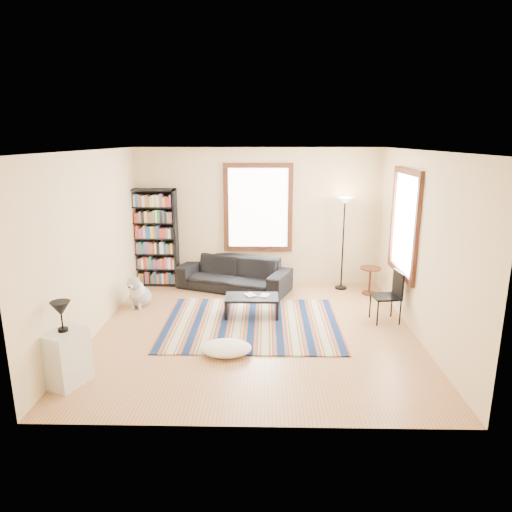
{
  "coord_description": "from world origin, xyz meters",
  "views": [
    {
      "loc": [
        0.15,
        -6.73,
        2.97
      ],
      "look_at": [
        0.0,
        0.5,
        1.1
      ],
      "focal_mm": 32.0,
      "sensor_mm": 36.0,
      "label": 1
    }
  ],
  "objects_px": {
    "floor_cushion": "(226,348)",
    "white_cabinet": "(66,357)",
    "folding_chair": "(386,297)",
    "floor_lamp": "(343,244)",
    "side_table": "(370,281)",
    "dog": "(140,290)",
    "sofa": "(234,274)",
    "coffee_table": "(252,306)",
    "bookshelf": "(155,238)"
  },
  "relations": [
    {
      "from": "sofa",
      "to": "dog",
      "type": "height_order",
      "value": "sofa"
    },
    {
      "from": "floor_cushion",
      "to": "folding_chair",
      "type": "height_order",
      "value": "folding_chair"
    },
    {
      "from": "folding_chair",
      "to": "dog",
      "type": "xyz_separation_m",
      "value": [
        -4.26,
        0.63,
        -0.13
      ]
    },
    {
      "from": "bookshelf",
      "to": "folding_chair",
      "type": "distance_m",
      "value": 4.68
    },
    {
      "from": "sofa",
      "to": "side_table",
      "type": "height_order",
      "value": "sofa"
    },
    {
      "from": "coffee_table",
      "to": "white_cabinet",
      "type": "height_order",
      "value": "white_cabinet"
    },
    {
      "from": "coffee_table",
      "to": "dog",
      "type": "height_order",
      "value": "dog"
    },
    {
      "from": "bookshelf",
      "to": "coffee_table",
      "type": "xyz_separation_m",
      "value": [
        2.02,
        -1.71,
        -0.82
      ]
    },
    {
      "from": "floor_lamp",
      "to": "folding_chair",
      "type": "height_order",
      "value": "floor_lamp"
    },
    {
      "from": "side_table",
      "to": "coffee_table",
      "type": "bearing_deg",
      "value": -152.02
    },
    {
      "from": "side_table",
      "to": "dog",
      "type": "distance_m",
      "value": 4.38
    },
    {
      "from": "floor_cushion",
      "to": "floor_lamp",
      "type": "xyz_separation_m",
      "value": [
        2.09,
        2.97,
        0.84
      ]
    },
    {
      "from": "floor_lamp",
      "to": "dog",
      "type": "xyz_separation_m",
      "value": [
        -3.81,
        -1.08,
        -0.63
      ]
    },
    {
      "from": "dog",
      "to": "white_cabinet",
      "type": "bearing_deg",
      "value": -80.37
    },
    {
      "from": "coffee_table",
      "to": "floor_lamp",
      "type": "bearing_deg",
      "value": 40.96
    },
    {
      "from": "side_table",
      "to": "folding_chair",
      "type": "height_order",
      "value": "folding_chair"
    },
    {
      "from": "coffee_table",
      "to": "side_table",
      "type": "height_order",
      "value": "side_table"
    },
    {
      "from": "floor_lamp",
      "to": "bookshelf",
      "type": "bearing_deg",
      "value": 177.44
    },
    {
      "from": "side_table",
      "to": "dog",
      "type": "height_order",
      "value": "dog"
    },
    {
      "from": "folding_chair",
      "to": "white_cabinet",
      "type": "relative_size",
      "value": 1.23
    },
    {
      "from": "floor_lamp",
      "to": "dog",
      "type": "distance_m",
      "value": 4.01
    },
    {
      "from": "floor_cushion",
      "to": "white_cabinet",
      "type": "bearing_deg",
      "value": -156.41
    },
    {
      "from": "folding_chair",
      "to": "side_table",
      "type": "bearing_deg",
      "value": 80.96
    },
    {
      "from": "dog",
      "to": "coffee_table",
      "type": "bearing_deg",
      "value": 0.91
    },
    {
      "from": "coffee_table",
      "to": "dog",
      "type": "distance_m",
      "value": 2.1
    },
    {
      "from": "sofa",
      "to": "coffee_table",
      "type": "height_order",
      "value": "sofa"
    },
    {
      "from": "side_table",
      "to": "white_cabinet",
      "type": "relative_size",
      "value": 0.77
    },
    {
      "from": "bookshelf",
      "to": "side_table",
      "type": "bearing_deg",
      "value": -6.64
    },
    {
      "from": "coffee_table",
      "to": "side_table",
      "type": "bearing_deg",
      "value": 27.98
    },
    {
      "from": "floor_lamp",
      "to": "side_table",
      "type": "relative_size",
      "value": 3.44
    },
    {
      "from": "sofa",
      "to": "white_cabinet",
      "type": "bearing_deg",
      "value": -95.16
    },
    {
      "from": "folding_chair",
      "to": "white_cabinet",
      "type": "xyz_separation_m",
      "value": [
        -4.45,
        -2.09,
        -0.08
      ]
    },
    {
      "from": "folding_chair",
      "to": "white_cabinet",
      "type": "distance_m",
      "value": 4.92
    },
    {
      "from": "coffee_table",
      "to": "side_table",
      "type": "relative_size",
      "value": 1.67
    },
    {
      "from": "coffee_table",
      "to": "side_table",
      "type": "distance_m",
      "value": 2.58
    },
    {
      "from": "bookshelf",
      "to": "folding_chair",
      "type": "xyz_separation_m",
      "value": [
        4.25,
        -1.88,
        -0.57
      ]
    },
    {
      "from": "floor_cushion",
      "to": "side_table",
      "type": "xyz_separation_m",
      "value": [
        2.6,
        2.64,
        0.18
      ]
    },
    {
      "from": "coffee_table",
      "to": "folding_chair",
      "type": "height_order",
      "value": "folding_chair"
    },
    {
      "from": "floor_cushion",
      "to": "white_cabinet",
      "type": "xyz_separation_m",
      "value": [
        -1.9,
        -0.83,
        0.26
      ]
    },
    {
      "from": "coffee_table",
      "to": "dog",
      "type": "relative_size",
      "value": 1.5
    },
    {
      "from": "coffee_table",
      "to": "sofa",
      "type": "bearing_deg",
      "value": 105.78
    },
    {
      "from": "sofa",
      "to": "folding_chair",
      "type": "height_order",
      "value": "folding_chair"
    },
    {
      "from": "folding_chair",
      "to": "white_cabinet",
      "type": "bearing_deg",
      "value": -161.77
    },
    {
      "from": "sofa",
      "to": "floor_cushion",
      "type": "distance_m",
      "value": 2.88
    },
    {
      "from": "side_table",
      "to": "white_cabinet",
      "type": "height_order",
      "value": "white_cabinet"
    },
    {
      "from": "floor_lamp",
      "to": "white_cabinet",
      "type": "bearing_deg",
      "value": -136.45
    },
    {
      "from": "white_cabinet",
      "to": "dog",
      "type": "height_order",
      "value": "white_cabinet"
    },
    {
      "from": "bookshelf",
      "to": "dog",
      "type": "relative_size",
      "value": 3.34
    },
    {
      "from": "coffee_table",
      "to": "folding_chair",
      "type": "bearing_deg",
      "value": -4.39
    },
    {
      "from": "side_table",
      "to": "folding_chair",
      "type": "distance_m",
      "value": 1.39
    }
  ]
}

